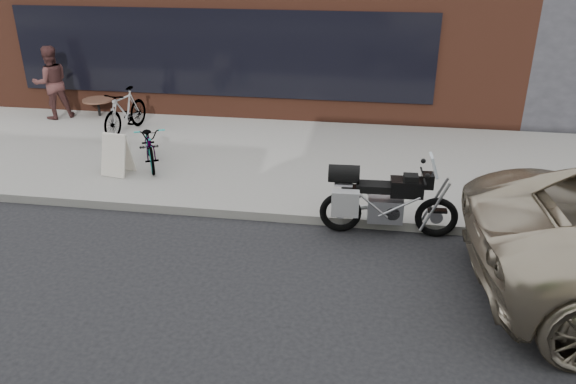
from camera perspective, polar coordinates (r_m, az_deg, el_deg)
near_sidewalk at (r=11.72m, az=0.15°, el=4.04°), size 44.00×6.00×0.15m
storefront at (r=18.32m, az=-2.81°, el=18.41°), size 14.00×10.07×4.50m
motorcycle at (r=8.52m, az=9.32°, el=-0.82°), size 2.09×0.73×1.32m
bicycle_front at (r=11.05m, az=-13.86°, el=4.74°), size 1.19×1.67×0.83m
bicycle_rear at (r=13.10m, az=-16.22°, el=7.89°), size 0.72×1.69×0.99m
sandwich_sign at (r=10.80m, az=-17.01°, el=3.74°), size 0.55×0.52×0.77m
cafe_table at (r=14.63m, az=-18.76°, el=8.80°), size 0.73×0.73×0.42m
cafe_patron_left at (r=14.71m, az=-22.90°, el=10.19°), size 1.06×1.04×1.73m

